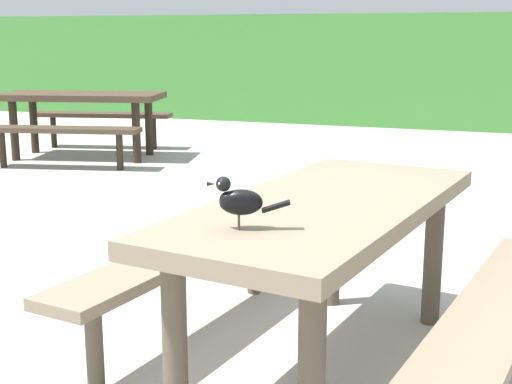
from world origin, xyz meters
TOP-DOWN VIEW (x-y plane):
  - ground_plane at (0.00, 0.00)m, footprint 60.00×60.00m
  - hedge_wall at (0.00, 9.21)m, footprint 28.00×2.08m
  - picnic_table_foreground at (0.33, 0.15)m, footprint 1.93×1.95m
  - bird_grackle at (0.16, -0.40)m, footprint 0.28×0.13m
  - picnic_table_mid_left at (-3.61, 4.36)m, footprint 2.05×2.03m

SIDE VIEW (x-z plane):
  - ground_plane at x=0.00m, z-range 0.00..0.00m
  - picnic_table_foreground at x=0.33m, z-range 0.19..0.93m
  - picnic_table_mid_left at x=-3.61m, z-range 0.19..0.93m
  - bird_grackle at x=0.16m, z-range 0.75..0.94m
  - hedge_wall at x=0.00m, z-range 0.00..1.69m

